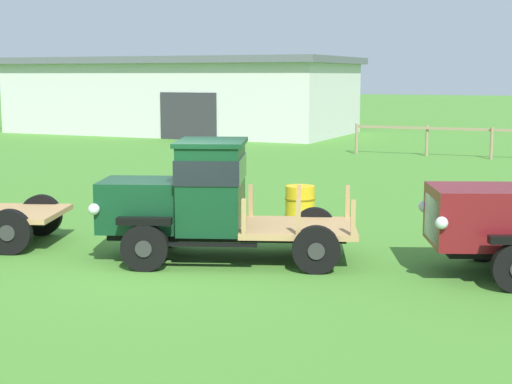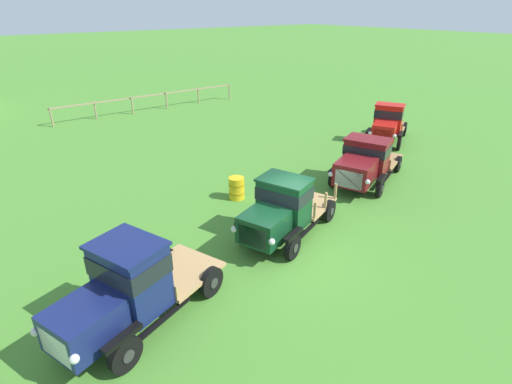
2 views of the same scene
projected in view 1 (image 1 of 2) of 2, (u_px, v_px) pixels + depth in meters
name	position (u px, v px, depth m)	size (l,w,h in m)	color
ground_plane	(167.00, 269.00, 13.42)	(240.00, 240.00, 0.00)	#47842D
farm_shed	(182.00, 95.00, 44.89)	(19.22, 9.59, 4.24)	silver
vintage_truck_midrow_center	(202.00, 198.00, 13.94)	(4.87, 3.17, 2.15)	black
oil_drum_beside_row	(300.00, 207.00, 16.93)	(0.66, 0.66, 0.92)	gold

